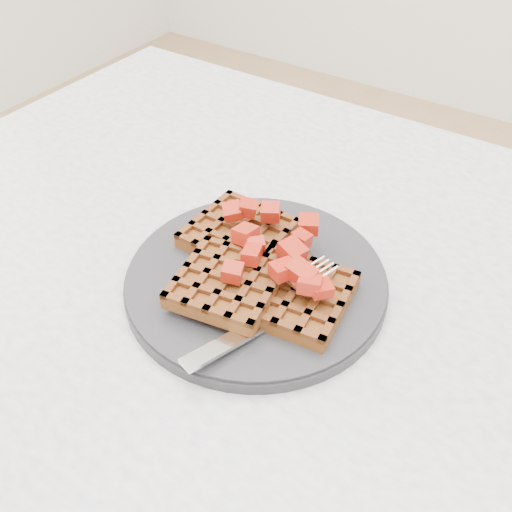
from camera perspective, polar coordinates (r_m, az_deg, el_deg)
name	(u,v)px	position (r m, az deg, el deg)	size (l,w,h in m)	color
table	(335,391)	(0.64, 7.88, -13.20)	(1.20, 0.80, 0.75)	silver
plate	(256,280)	(0.57, 0.00, -2.41)	(0.26, 0.26, 0.02)	black
waffles	(254,268)	(0.55, -0.21, -1.21)	(0.20, 0.18, 0.03)	brown
strawberry_pile	(256,245)	(0.54, 0.00, 1.12)	(0.15, 0.15, 0.02)	#870900
fork	(273,313)	(0.51, 1.72, -5.77)	(0.02, 0.18, 0.02)	silver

